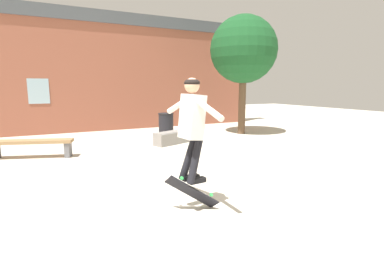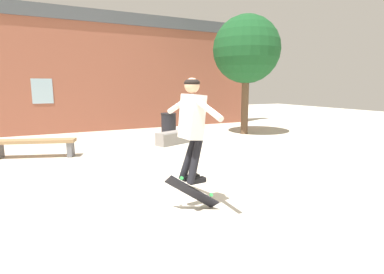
{
  "view_description": "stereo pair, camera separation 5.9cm",
  "coord_description": "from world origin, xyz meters",
  "px_view_note": "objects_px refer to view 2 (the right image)",
  "views": [
    {
      "loc": [
        -1.5,
        -3.63,
        1.79
      ],
      "look_at": [
        0.39,
        0.07,
        1.08
      ],
      "focal_mm": 28.0,
      "sensor_mm": 36.0,
      "label": 1
    },
    {
      "loc": [
        -1.45,
        -3.66,
        1.79
      ],
      "look_at": [
        0.39,
        0.07,
        1.08
      ],
      "focal_mm": 28.0,
      "sensor_mm": 36.0,
      "label": 2
    }
  ],
  "objects_px": {
    "skater": "(192,121)",
    "tree_right": "(246,50)",
    "park_bench": "(35,144)",
    "trash_bin": "(169,123)",
    "skateboard_flipping": "(192,192)",
    "skate_ledge": "(175,137)"
  },
  "relations": [
    {
      "from": "skateboard_flipping",
      "to": "trash_bin",
      "type": "bearing_deg",
      "value": 87.87
    },
    {
      "from": "tree_right",
      "to": "skate_ledge",
      "type": "height_order",
      "value": "tree_right"
    },
    {
      "from": "skater",
      "to": "trash_bin",
      "type": "bearing_deg",
      "value": 65.54
    },
    {
      "from": "park_bench",
      "to": "skate_ledge",
      "type": "distance_m",
      "value": 3.9
    },
    {
      "from": "tree_right",
      "to": "skateboard_flipping",
      "type": "relative_size",
      "value": 6.07
    },
    {
      "from": "skate_ledge",
      "to": "skateboard_flipping",
      "type": "height_order",
      "value": "skateboard_flipping"
    },
    {
      "from": "tree_right",
      "to": "skate_ledge",
      "type": "xyz_separation_m",
      "value": [
        -3.13,
        -0.69,
        -2.88
      ]
    },
    {
      "from": "skater",
      "to": "skate_ledge",
      "type": "bearing_deg",
      "value": 64.25
    },
    {
      "from": "skate_ledge",
      "to": "trash_bin",
      "type": "bearing_deg",
      "value": 53.31
    },
    {
      "from": "park_bench",
      "to": "skate_ledge",
      "type": "relative_size",
      "value": 1.44
    },
    {
      "from": "tree_right",
      "to": "skateboard_flipping",
      "type": "height_order",
      "value": "tree_right"
    },
    {
      "from": "skateboard_flipping",
      "to": "skate_ledge",
      "type": "bearing_deg",
      "value": 86.58
    },
    {
      "from": "park_bench",
      "to": "trash_bin",
      "type": "relative_size",
      "value": 2.46
    },
    {
      "from": "skate_ledge",
      "to": "skateboard_flipping",
      "type": "distance_m",
      "value": 5.12
    },
    {
      "from": "park_bench",
      "to": "trash_bin",
      "type": "bearing_deg",
      "value": 41.37
    },
    {
      "from": "skater",
      "to": "skateboard_flipping",
      "type": "distance_m",
      "value": 1.03
    },
    {
      "from": "tree_right",
      "to": "park_bench",
      "type": "bearing_deg",
      "value": -173.52
    },
    {
      "from": "skate_ledge",
      "to": "skater",
      "type": "height_order",
      "value": "skater"
    },
    {
      "from": "tree_right",
      "to": "skateboard_flipping",
      "type": "bearing_deg",
      "value": -131.78
    },
    {
      "from": "tree_right",
      "to": "park_bench",
      "type": "relative_size",
      "value": 2.18
    },
    {
      "from": "skater",
      "to": "tree_right",
      "type": "bearing_deg",
      "value": 42.67
    },
    {
      "from": "park_bench",
      "to": "skateboard_flipping",
      "type": "relative_size",
      "value": 2.78
    }
  ]
}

